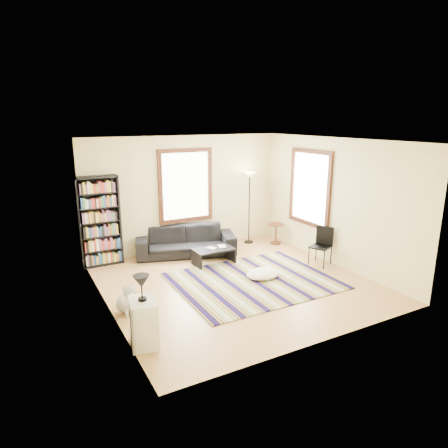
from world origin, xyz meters
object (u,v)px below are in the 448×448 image
folding_chair (321,247)px  white_cabinet (144,323)px  side_table (276,234)px  dog (126,297)px  sofa (186,241)px  floor_cushion (263,274)px  bookshelf (99,221)px  coffee_table (214,256)px  floor_lamp (249,208)px

folding_chair → white_cabinet: (-4.45, -1.29, -0.08)m
side_table → dog: size_ratio=0.99×
sofa → side_table: (2.41, -0.33, -0.07)m
floor_cushion → dog: (-2.88, -0.16, 0.18)m
bookshelf → coffee_table: bearing=-27.5°
folding_chair → coffee_table: bearing=125.3°
sofa → white_cabinet: (-2.09, -3.38, 0.01)m
white_cabinet → folding_chair: bearing=27.4°
bookshelf → floor_cushion: bookshelf is taller
bookshelf → sofa: bearing=-8.0°
floor_lamp → white_cabinet: 5.28m
floor_cushion → dog: bearing=-176.9°
white_cabinet → sofa: bearing=69.5°
folding_chair → dog: size_ratio=1.58×
bookshelf → floor_lamp: size_ratio=1.08×
bookshelf → folding_chair: (4.28, -2.36, -0.57)m
floor_lamp → dog: floor_lamp is taller
folding_chair → floor_cushion: bearing=156.3°
sofa → white_cabinet: bearing=-104.0°
bookshelf → coffee_table: bookshelf is taller
sofa → floor_lamp: floor_lamp is taller
coffee_table → dog: (-2.35, -1.37, 0.09)m
coffee_table → floor_lamp: 1.98m
bookshelf → floor_cushion: size_ratio=2.72×
bookshelf → side_table: size_ratio=3.70×
side_table → sofa: bearing=172.3°
floor_lamp → white_cabinet: bearing=-138.5°
coffee_table → white_cabinet: bearing=-133.9°
side_table → folding_chair: folding_chair is taller
bookshelf → dog: 2.64m
floor_cushion → side_table: 2.39m
sofa → bookshelf: 2.05m
sofa → side_table: 2.43m
sofa → side_table: size_ratio=4.34×
floor_cushion → coffee_table: bearing=113.3°
floor_cushion → sofa: bearing=111.4°
sofa → floor_lamp: bearing=20.9°
sofa → coffee_table: sofa is taller
bookshelf → floor_cushion: (2.75, -2.38, -0.91)m
white_cabinet → coffee_table: bearing=57.3°
floor_lamp → side_table: floor_lamp is taller
bookshelf → white_cabinet: bookshelf is taller
bookshelf → floor_lamp: (3.76, -0.17, -0.07)m
sofa → bookshelf: bearing=-170.2°
bookshelf → white_cabinet: bearing=-92.6°
floor_cushion → folding_chair: folding_chair is taller
coffee_table → side_table: side_table is taller
floor_lamp → side_table: size_ratio=3.44×
floor_lamp → dog: bearing=-148.7°
bookshelf → floor_lamp: 3.77m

